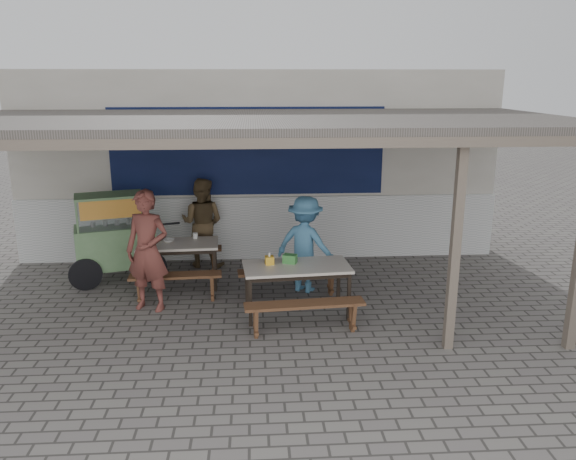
# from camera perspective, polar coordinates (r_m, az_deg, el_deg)

# --- Properties ---
(ground) EXTENTS (60.00, 60.00, 0.00)m
(ground) POSITION_cam_1_polar(r_m,az_deg,el_deg) (8.06, -2.53, -9.38)
(ground) COLOR #65605B
(ground) RESTS_ON ground
(back_wall) EXTENTS (9.00, 1.28, 3.50)m
(back_wall) POSITION_cam_1_polar(r_m,az_deg,el_deg) (11.03, -3.01, 6.67)
(back_wall) COLOR beige
(back_wall) RESTS_ON ground
(warung_roof) EXTENTS (9.00, 4.21, 2.81)m
(warung_roof) POSITION_cam_1_polar(r_m,az_deg,el_deg) (8.25, -2.76, 10.76)
(warung_roof) COLOR #5A534D
(warung_roof) RESTS_ON ground
(table_left) EXTENTS (1.34, 0.78, 0.75)m
(table_left) POSITION_cam_1_polar(r_m,az_deg,el_deg) (9.34, -11.10, -1.77)
(table_left) COLOR beige
(table_left) RESTS_ON ground
(bench_left_street) EXTENTS (1.41, 0.35, 0.45)m
(bench_left_street) POSITION_cam_1_polar(r_m,az_deg,el_deg) (8.81, -11.32, -5.14)
(bench_left_street) COLOR brown
(bench_left_street) RESTS_ON ground
(bench_left_wall) EXTENTS (1.41, 0.35, 0.45)m
(bench_left_wall) POSITION_cam_1_polar(r_m,az_deg,el_deg) (10.09, -10.73, -2.47)
(bench_left_wall) COLOR brown
(bench_left_wall) RESTS_ON ground
(table_right) EXTENTS (1.58, 0.88, 0.75)m
(table_right) POSITION_cam_1_polar(r_m,az_deg,el_deg) (8.09, 0.89, -4.12)
(table_right) COLOR beige
(table_right) RESTS_ON ground
(bench_right_street) EXTENTS (1.64, 0.42, 0.45)m
(bench_right_street) POSITION_cam_1_polar(r_m,az_deg,el_deg) (7.59, 1.71, -8.14)
(bench_right_street) COLOR brown
(bench_right_street) RESTS_ON ground
(bench_right_wall) EXTENTS (1.64, 0.42, 0.45)m
(bench_right_wall) POSITION_cam_1_polar(r_m,az_deg,el_deg) (8.83, 0.17, -4.72)
(bench_right_wall) COLOR brown
(bench_right_wall) RESTS_ON ground
(vendor_cart) EXTENTS (1.76, 1.10, 1.49)m
(vendor_cart) POSITION_cam_1_polar(r_m,az_deg,el_deg) (9.88, -17.26, -0.39)
(vendor_cart) COLOR #6E9664
(vendor_cart) RESTS_ON ground
(patron_street_side) EXTENTS (0.76, 0.61, 1.81)m
(patron_street_side) POSITION_cam_1_polar(r_m,az_deg,el_deg) (8.46, -14.07, -2.07)
(patron_street_side) COLOR brown
(patron_street_side) RESTS_ON ground
(patron_wall_side) EXTENTS (0.93, 0.81, 1.63)m
(patron_wall_side) POSITION_cam_1_polar(r_m,az_deg,el_deg) (10.27, -8.70, 0.73)
(patron_wall_side) COLOR brown
(patron_wall_side) RESTS_ON ground
(patron_right_table) EXTENTS (1.16, 1.01, 1.56)m
(patron_right_table) POSITION_cam_1_polar(r_m,az_deg,el_deg) (8.98, 1.78, -1.45)
(patron_right_table) COLOR teal
(patron_right_table) RESTS_ON ground
(tissue_box) EXTENTS (0.13, 0.13, 0.12)m
(tissue_box) POSITION_cam_1_polar(r_m,az_deg,el_deg) (8.10, -1.89, -3.09)
(tissue_box) COLOR gold
(tissue_box) RESTS_ON table_right
(donation_box) EXTENTS (0.23, 0.19, 0.13)m
(donation_box) POSITION_cam_1_polar(r_m,az_deg,el_deg) (8.15, 0.20, -2.94)
(donation_box) COLOR #387F39
(donation_box) RESTS_ON table_right
(condiment_jar) EXTENTS (0.08, 0.08, 0.09)m
(condiment_jar) POSITION_cam_1_polar(r_m,az_deg,el_deg) (9.53, -9.40, -0.56)
(condiment_jar) COLOR silver
(condiment_jar) RESTS_ON table_left
(condiment_bowl) EXTENTS (0.22, 0.22, 0.04)m
(condiment_bowl) POSITION_cam_1_polar(r_m,az_deg,el_deg) (9.42, -12.00, -1.04)
(condiment_bowl) COLOR white
(condiment_bowl) RESTS_ON table_left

